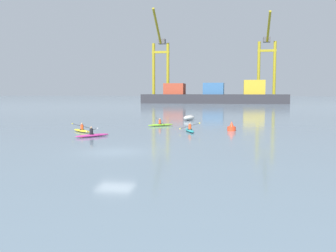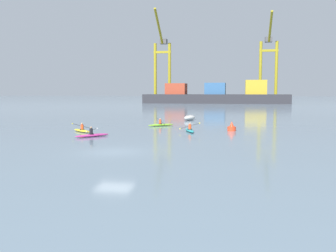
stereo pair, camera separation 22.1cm
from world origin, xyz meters
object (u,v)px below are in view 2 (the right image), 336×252
Objects in this scene: gantry_crane_west_mid at (269,61)px; channel_buoy at (232,127)px; capsized_dinghy at (190,118)px; kayak_magenta at (92,135)px; container_barge at (216,96)px; kayak_yellow at (82,130)px; kayak_lime at (161,125)px; kayak_teal at (190,130)px; gantry_crane_west at (162,61)px.

channel_buoy is at bearing -95.88° from gantry_crane_west_mid.
gantry_crane_west_mid is 102.49m from capsized_dinghy.
gantry_crane_west_mid reaches higher than kayak_magenta.
container_barge reaches higher than kayak_yellow.
kayak_lime is (-20.26, -109.70, -16.36)m from gantry_crane_west_mid.
channel_buoy reaches higher than kayak_teal.
channel_buoy reaches higher than capsized_dinghy.
kayak_magenta is at bearing -92.41° from container_barge.
channel_buoy is 15.60m from kayak_yellow.
kayak_magenta is 0.88× the size of kayak_teal.
kayak_teal is at bearing -97.85° from gantry_crane_west_mid.
gantry_crane_west is 12.54× the size of capsized_dinghy.
kayak_lime is (3.87, 11.93, -0.00)m from kayak_magenta.
channel_buoy is at bearing -74.43° from gantry_crane_west.
kayak_lime is at bearing -102.01° from capsized_dinghy.
capsized_dinghy is 22.88m from kayak_magenta.
kayak_teal is at bearing 36.32° from kayak_magenta.
kayak_teal is (2.16, -16.06, -0.18)m from capsized_dinghy.
gantry_crane_west is 11.81× the size of kayak_lime.
channel_buoy is (30.66, -109.99, -16.44)m from gantry_crane_west.
kayak_magenta is (18.26, -117.73, -16.63)m from gantry_crane_west.
gantry_crane_west_mid is 112.75m from kayak_lime.
kayak_magenta is at bearing -107.96° from kayak_lime.
kayak_magenta is (-6.02, -22.07, -0.18)m from capsized_dinghy.
kayak_teal is 1.15× the size of kayak_yellow.
kayak_lime is at bearing 126.09° from kayak_teal.
gantry_crane_west_mid is 11.44× the size of kayak_yellow.
kayak_yellow is (-2.68, 3.75, -0.00)m from kayak_magenta.
container_barge reaches higher than channel_buoy.
container_barge is 100.93m from kayak_teal.
container_barge reaches higher than capsized_dinghy.
container_barge is 106.97m from kayak_magenta.
capsized_dinghy is 10.37m from kayak_lime.
container_barge is 1.51× the size of gantry_crane_west.
container_barge is 17.98× the size of kayak_yellow.
capsized_dinghy is 0.83× the size of kayak_teal.
gantry_crane_west_mid is at bearing 79.54° from kayak_lime.
kayak_lime is (-8.54, 4.19, -0.19)m from channel_buoy.
gantry_crane_west is (-22.75, 10.89, 14.01)m from container_barge.
gantry_crane_west_mid is 11.31× the size of kayak_lime.
gantry_crane_west is 116.23m from kayak_yellow.
kayak_lime is 1.01× the size of kayak_yellow.
kayak_teal is at bearing -87.91° from container_barge.
kayak_teal is (3.69, -100.83, -2.62)m from container_barge.
capsized_dinghy is at bearing 113.99° from channel_buoy.
kayak_teal is at bearing -53.91° from kayak_lime.
container_barge is 17.69× the size of kayak_magenta.
gantry_crane_west is 1.04× the size of gantry_crane_west_mid.
kayak_magenta reaches higher than capsized_dinghy.
kayak_lime reaches higher than kayak_yellow.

